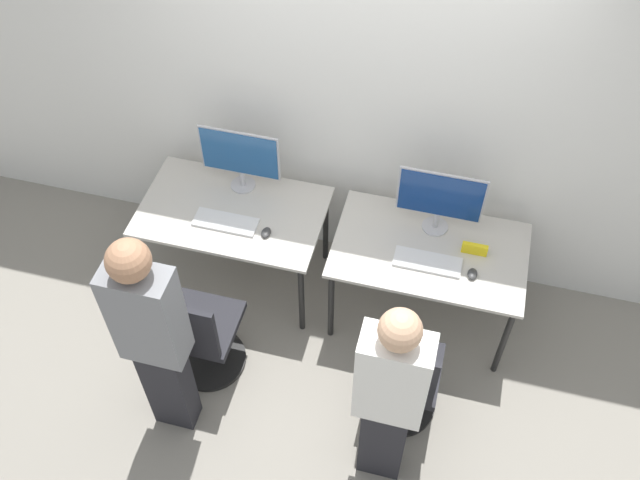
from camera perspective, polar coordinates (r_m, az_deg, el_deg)
ground_plane at (r=4.94m, az=-0.44°, el=-7.69°), size 20.00×20.00×0.00m
wall_back at (r=4.45m, az=2.38°, el=11.44°), size 12.00×0.05×2.80m
desk_left at (r=4.78m, az=-6.99°, el=1.83°), size 1.22×0.75×0.71m
monitor_left at (r=4.69m, az=-6.43°, el=6.67°), size 0.54×0.17×0.47m
keyboard_left at (r=4.65m, az=-7.55°, el=1.42°), size 0.42×0.16×0.02m
mouse_left at (r=4.56m, az=-4.34°, el=0.60°), size 0.06×0.09×0.03m
office_chair_left at (r=4.56m, az=-9.53°, el=-7.67°), size 0.48×0.48×0.90m
person_left at (r=3.95m, az=-13.19°, el=-7.48°), size 0.36×0.22×1.69m
desk_right at (r=4.58m, az=8.71°, el=-1.27°), size 1.22×0.75×0.71m
monitor_right at (r=4.46m, az=9.59°, el=3.31°), size 0.54×0.17×0.47m
keyboard_right at (r=4.45m, az=8.60°, el=-1.75°), size 0.42×0.16×0.02m
mouse_right at (r=4.43m, az=12.10°, el=-2.68°), size 0.06×0.09×0.03m
office_chair_right at (r=4.37m, az=6.50°, el=-11.20°), size 0.48×0.48×0.90m
person_right at (r=3.76m, az=5.60°, el=-12.28°), size 0.36×0.21×1.58m
placard_right at (r=4.53m, az=12.26°, el=-0.70°), size 0.16×0.03×0.08m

